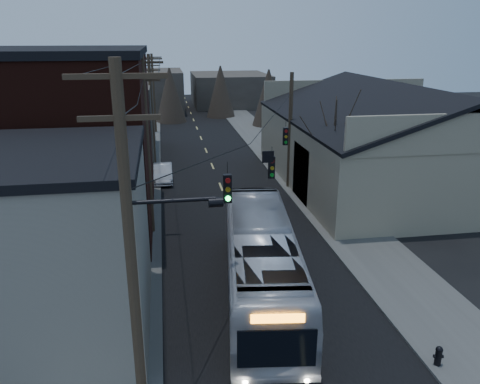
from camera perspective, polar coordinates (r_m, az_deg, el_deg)
name	(u,v)px	position (r m, az deg, el deg)	size (l,w,h in m)	color
road_surface	(215,172)	(39.35, -3.07, 2.41)	(9.00, 110.00, 0.02)	black
sidewalk_left	(136,175)	(39.20, -12.56, 2.00)	(4.00, 110.00, 0.12)	#474744
sidewalk_right	(290,168)	(40.52, 6.11, 2.88)	(4.00, 110.00, 0.12)	#474744
building_clapboard	(33,249)	(18.84, -23.89, -6.38)	(8.00, 8.00, 7.00)	slate
building_brick	(60,144)	(28.84, -21.14, 5.43)	(10.00, 12.00, 10.00)	black
building_left_far	(103,122)	(44.55, -16.40, 8.21)	(9.00, 14.00, 7.00)	#38322D
warehouse	(391,149)	(37.68, 17.89, 5.03)	(16.16, 20.60, 7.73)	gray
building_far_left	(149,91)	(73.04, -11.06, 11.99)	(10.00, 12.00, 6.00)	#38322D
building_far_right	(230,89)	(78.82, -1.25, 12.41)	(12.00, 14.00, 5.00)	#38322D
bare_tree	(333,157)	(30.43, 11.27, 4.25)	(0.40, 0.40, 7.20)	black
utility_lines	(178,128)	(32.30, -7.59, 7.73)	(11.24, 45.28, 10.50)	#382B1E
bus	(261,261)	(20.39, 2.59, -8.39)	(2.85, 12.20, 3.40)	#ACAFB8
parked_car	(163,173)	(37.22, -9.37, 2.30)	(1.42, 4.08, 1.34)	#B7B9C0
fire_hydrant	(439,355)	(18.32, 23.05, -17.81)	(0.35, 0.25, 0.73)	black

